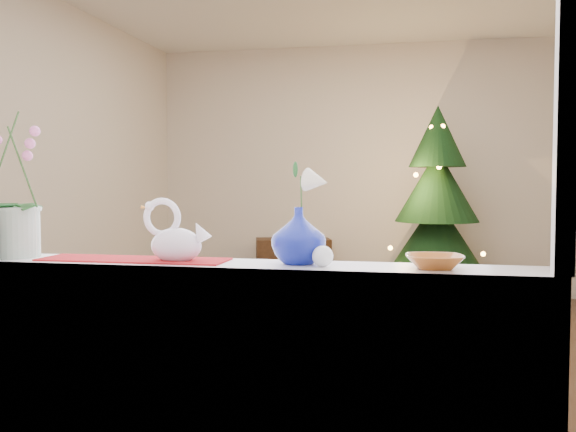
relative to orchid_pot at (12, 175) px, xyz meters
name	(u,v)px	position (x,y,z in m)	size (l,w,h in m)	color
ground	(327,349)	(0.88, 2.37, -1.23)	(5.00, 5.00, 0.00)	#3A2617
wall_back	(360,169)	(0.88, 4.87, 0.12)	(4.50, 0.10, 2.70)	beige
wall_front	(221,139)	(0.88, -0.13, 0.12)	(4.50, 0.10, 2.70)	beige
wall_left	(44,164)	(-1.37, 2.37, 0.12)	(0.10, 5.00, 2.70)	beige
window_apron	(226,404)	(0.88, -0.09, -0.79)	(2.20, 0.08, 0.88)	white
windowsill	(233,268)	(0.88, 0.00, -0.33)	(2.20, 0.26, 0.04)	white
window_frame	(223,34)	(0.88, -0.10, 0.47)	(2.22, 0.06, 1.60)	white
runner	(134,259)	(0.50, 0.00, -0.31)	(0.70, 0.20, 0.01)	maroon
orchid_pot	(12,175)	(0.00, 0.00, 0.00)	(0.22, 0.22, 0.63)	silver
swan	(176,232)	(0.67, -0.01, -0.21)	(0.26, 0.12, 0.22)	silver
blue_vase	(299,231)	(1.11, 0.01, -0.20)	(0.22, 0.22, 0.23)	navy
lily	(299,174)	(1.11, 0.01, 0.00)	(0.13, 0.07, 0.17)	beige
paperweight	(323,256)	(1.21, -0.05, -0.28)	(0.07, 0.07, 0.07)	white
amber_dish	(435,263)	(1.58, -0.02, -0.29)	(0.16, 0.16, 0.04)	#AF6026
xmas_tree	(437,206)	(1.68, 4.24, -0.26)	(1.07, 1.07, 1.96)	black
side_table	(293,266)	(0.17, 4.62, -0.94)	(0.80, 0.40, 0.60)	black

